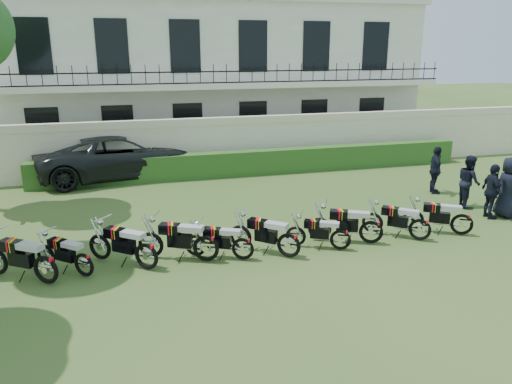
{
  "coord_description": "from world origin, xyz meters",
  "views": [
    {
      "loc": [
        -4.44,
        -12.16,
        5.1
      ],
      "look_at": [
        -0.71,
        1.43,
        0.97
      ],
      "focal_mm": 35.0,
      "sensor_mm": 36.0,
      "label": 1
    }
  ],
  "objects_px": {
    "motorcycle_7": "(371,226)",
    "officer_5": "(436,170)",
    "motorcycle_4": "(243,244)",
    "suv": "(119,156)",
    "motorcycle_6": "(341,235)",
    "officer_3": "(508,187)",
    "motorcycle_0": "(45,263)",
    "motorcycle_5": "(289,240)",
    "officer_4": "(469,181)",
    "motorcycle_9": "(462,219)",
    "motorcycle_8": "(420,224)",
    "officer_2": "(492,192)",
    "motorcycle_1": "(84,259)",
    "motorcycle_3": "(206,242)",
    "motorcycle_2": "(146,250)"
  },
  "relations": [
    {
      "from": "motorcycle_7",
      "to": "officer_5",
      "type": "bearing_deg",
      "value": -23.77
    },
    {
      "from": "motorcycle_4",
      "to": "suv",
      "type": "distance_m",
      "value": 9.66
    },
    {
      "from": "motorcycle_6",
      "to": "officer_3",
      "type": "height_order",
      "value": "officer_3"
    },
    {
      "from": "motorcycle_0",
      "to": "motorcycle_5",
      "type": "relative_size",
      "value": 1.13
    },
    {
      "from": "officer_4",
      "to": "suv",
      "type": "bearing_deg",
      "value": 73.09
    },
    {
      "from": "motorcycle_0",
      "to": "motorcycle_4",
      "type": "relative_size",
      "value": 1.08
    },
    {
      "from": "motorcycle_6",
      "to": "motorcycle_9",
      "type": "distance_m",
      "value": 3.71
    },
    {
      "from": "officer_3",
      "to": "motorcycle_7",
      "type": "bearing_deg",
      "value": 93.23
    },
    {
      "from": "motorcycle_5",
      "to": "officer_3",
      "type": "height_order",
      "value": "officer_3"
    },
    {
      "from": "motorcycle_9",
      "to": "motorcycle_5",
      "type": "bearing_deg",
      "value": 123.81
    },
    {
      "from": "motorcycle_8",
      "to": "officer_2",
      "type": "height_order",
      "value": "officer_2"
    },
    {
      "from": "motorcycle_1",
      "to": "officer_3",
      "type": "height_order",
      "value": "officer_3"
    },
    {
      "from": "motorcycle_4",
      "to": "suv",
      "type": "height_order",
      "value": "suv"
    },
    {
      "from": "motorcycle_3",
      "to": "motorcycle_7",
      "type": "relative_size",
      "value": 1.04
    },
    {
      "from": "motorcycle_6",
      "to": "motorcycle_7",
      "type": "bearing_deg",
      "value": -51.36
    },
    {
      "from": "motorcycle_0",
      "to": "motorcycle_5",
      "type": "bearing_deg",
      "value": -55.78
    },
    {
      "from": "motorcycle_4",
      "to": "motorcycle_7",
      "type": "bearing_deg",
      "value": -61.9
    },
    {
      "from": "motorcycle_8",
      "to": "motorcycle_9",
      "type": "distance_m",
      "value": 1.35
    },
    {
      "from": "motorcycle_5",
      "to": "motorcycle_4",
      "type": "bearing_deg",
      "value": 122.43
    },
    {
      "from": "motorcycle_2",
      "to": "suv",
      "type": "distance_m",
      "value": 9.19
    },
    {
      "from": "motorcycle_4",
      "to": "motorcycle_9",
      "type": "height_order",
      "value": "motorcycle_9"
    },
    {
      "from": "motorcycle_3",
      "to": "officer_5",
      "type": "height_order",
      "value": "officer_5"
    },
    {
      "from": "motorcycle_1",
      "to": "officer_4",
      "type": "distance_m",
      "value": 12.12
    },
    {
      "from": "suv",
      "to": "motorcycle_0",
      "type": "bearing_deg",
      "value": 159.53
    },
    {
      "from": "motorcycle_0",
      "to": "motorcycle_2",
      "type": "relative_size",
      "value": 1.08
    },
    {
      "from": "motorcycle_3",
      "to": "motorcycle_9",
      "type": "xyz_separation_m",
      "value": [
        7.19,
        -0.12,
        -0.04
      ]
    },
    {
      "from": "motorcycle_7",
      "to": "officer_2",
      "type": "distance_m",
      "value": 4.65
    },
    {
      "from": "motorcycle_3",
      "to": "officer_4",
      "type": "relative_size",
      "value": 1.12
    },
    {
      "from": "motorcycle_3",
      "to": "motorcycle_5",
      "type": "xyz_separation_m",
      "value": [
        2.03,
        -0.31,
        -0.02
      ]
    },
    {
      "from": "motorcycle_6",
      "to": "motorcycle_9",
      "type": "relative_size",
      "value": 0.92
    },
    {
      "from": "motorcycle_8",
      "to": "officer_4",
      "type": "height_order",
      "value": "officer_4"
    },
    {
      "from": "motorcycle_9",
      "to": "officer_2",
      "type": "bearing_deg",
      "value": -27.92
    },
    {
      "from": "motorcycle_7",
      "to": "motorcycle_8",
      "type": "xyz_separation_m",
      "value": [
        1.4,
        -0.13,
        -0.03
      ]
    },
    {
      "from": "motorcycle_2",
      "to": "officer_5",
      "type": "xyz_separation_m",
      "value": [
        10.38,
        3.84,
        0.34
      ]
    },
    {
      "from": "motorcycle_4",
      "to": "officer_4",
      "type": "bearing_deg",
      "value": -48.28
    },
    {
      "from": "suv",
      "to": "officer_2",
      "type": "height_order",
      "value": "suv"
    },
    {
      "from": "motorcycle_0",
      "to": "officer_5",
      "type": "height_order",
      "value": "officer_5"
    },
    {
      "from": "motorcycle_7",
      "to": "motorcycle_8",
      "type": "height_order",
      "value": "motorcycle_7"
    },
    {
      "from": "motorcycle_2",
      "to": "officer_3",
      "type": "relative_size",
      "value": 0.86
    },
    {
      "from": "motorcycle_6",
      "to": "officer_4",
      "type": "relative_size",
      "value": 0.9
    },
    {
      "from": "motorcycle_0",
      "to": "motorcycle_1",
      "type": "bearing_deg",
      "value": -43.12
    },
    {
      "from": "motorcycle_4",
      "to": "suv",
      "type": "bearing_deg",
      "value": 43.27
    },
    {
      "from": "motorcycle_8",
      "to": "motorcycle_1",
      "type": "bearing_deg",
      "value": 130.17
    },
    {
      "from": "motorcycle_1",
      "to": "officer_3",
      "type": "xyz_separation_m",
      "value": [
        12.38,
        1.0,
        0.5
      ]
    },
    {
      "from": "motorcycle_2",
      "to": "motorcycle_9",
      "type": "distance_m",
      "value": 8.62
    },
    {
      "from": "motorcycle_8",
      "to": "officer_4",
      "type": "relative_size",
      "value": 0.87
    },
    {
      "from": "motorcycle_2",
      "to": "motorcycle_8",
      "type": "distance_m",
      "value": 7.27
    },
    {
      "from": "motorcycle_0",
      "to": "motorcycle_9",
      "type": "distance_m",
      "value": 10.81
    },
    {
      "from": "motorcycle_2",
      "to": "officer_4",
      "type": "bearing_deg",
      "value": -38.57
    },
    {
      "from": "motorcycle_3",
      "to": "suv",
      "type": "height_order",
      "value": "suv"
    }
  ]
}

